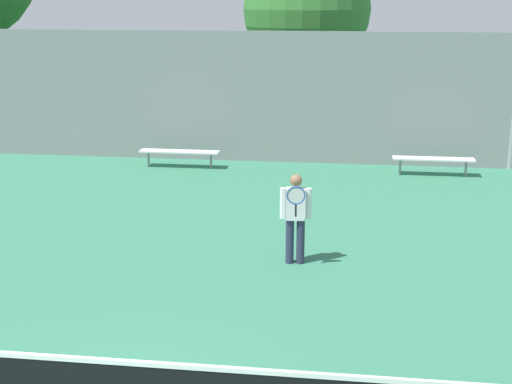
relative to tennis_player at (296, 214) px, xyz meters
name	(u,v)px	position (x,y,z in m)	size (l,w,h in m)	color
tennis_player	(296,214)	(0.00, 0.00, 0.00)	(0.53, 0.42, 1.57)	#282D47
bench_courtside_far	(433,160)	(3.00, 6.58, -0.47)	(2.05, 0.40, 0.45)	silver
bench_adjacent_court	(179,152)	(-3.60, 6.58, -0.47)	(2.13, 0.40, 0.45)	silver
back_fence	(256,97)	(-1.67, 7.60, 0.89)	(35.21, 0.06, 3.53)	gray
tree_green_broad	(307,10)	(-0.64, 12.15, 3.10)	(4.10, 4.10, 6.05)	brown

